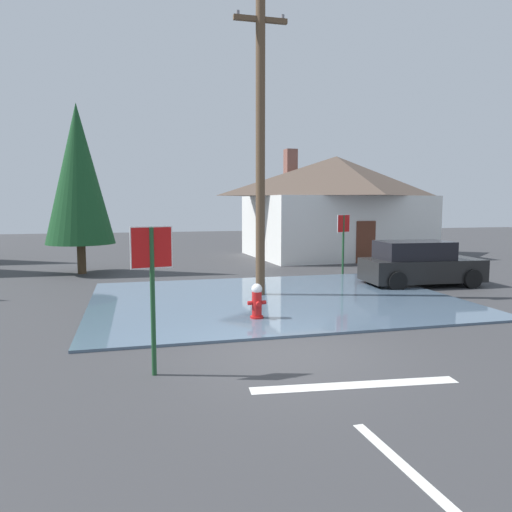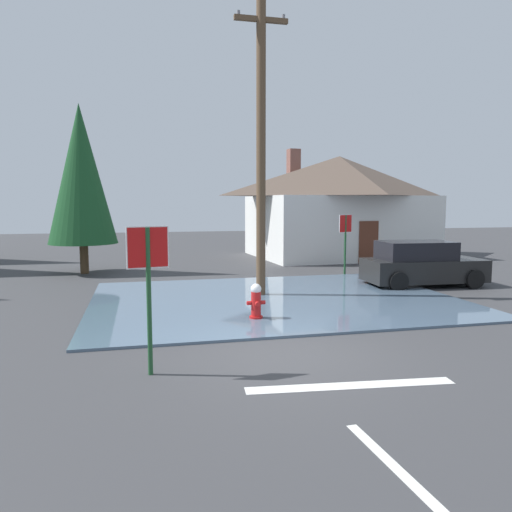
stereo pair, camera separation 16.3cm
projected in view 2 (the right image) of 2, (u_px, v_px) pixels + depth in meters
ground_plane at (285, 355)px, 9.40m from camera, size 80.00×80.00×0.10m
flood_puddle at (275, 299)px, 14.47m from camera, size 10.52×8.05×0.06m
lane_stop_bar at (351, 385)px, 7.71m from camera, size 3.37×0.62×0.01m
stop_sign_near at (148, 270)px, 8.02m from camera, size 0.68×0.16×2.49m
fire_hydrant at (256, 302)px, 11.94m from camera, size 0.46×0.39×0.91m
utility_pole at (261, 146)px, 14.57m from camera, size 1.60×0.28×8.74m
stop_sign_far at (345, 232)px, 19.14m from camera, size 0.65×0.30×2.40m
house at (339, 205)px, 26.05m from camera, size 9.63×7.44×5.71m
parked_car at (421, 265)px, 16.90m from camera, size 4.10×2.10×1.55m
pine_tree_far_center at (81, 174)px, 19.53m from camera, size 2.71×2.71×6.77m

